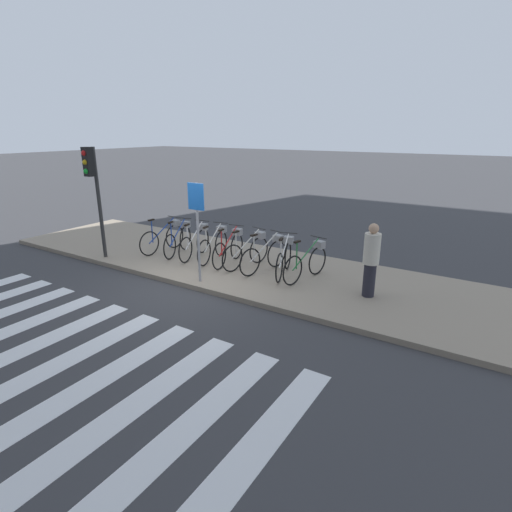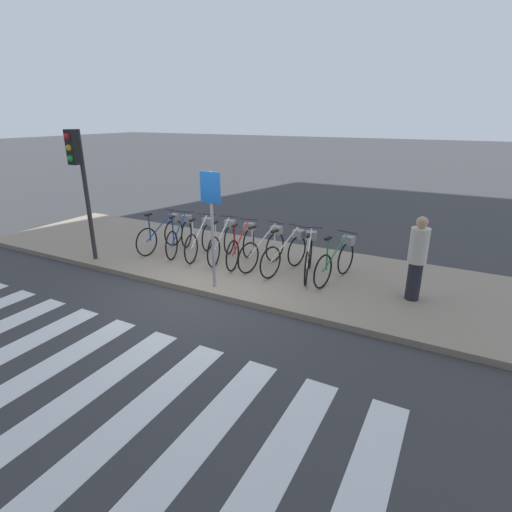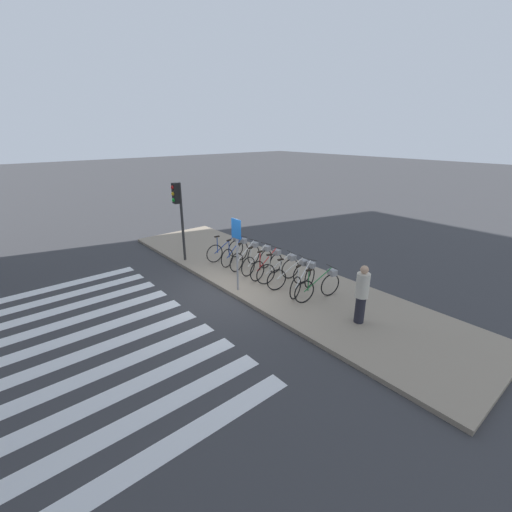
{
  "view_description": "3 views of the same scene",
  "coord_description": "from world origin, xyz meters",
  "px_view_note": "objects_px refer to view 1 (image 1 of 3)",
  "views": [
    {
      "loc": [
        6.07,
        -6.51,
        3.58
      ],
      "look_at": [
        1.18,
        1.26,
        0.65
      ],
      "focal_mm": 28.0,
      "sensor_mm": 36.0,
      "label": 1
    },
    {
      "loc": [
        4.47,
        -5.94,
        3.44
      ],
      "look_at": [
        1.06,
        0.51,
        0.85
      ],
      "focal_mm": 28.0,
      "sensor_mm": 36.0,
      "label": 2
    },
    {
      "loc": [
        8.19,
        -5.68,
        4.91
      ],
      "look_at": [
        -0.22,
        1.42,
        0.89
      ],
      "focal_mm": 24.0,
      "sensor_mm": 36.0,
      "label": 3
    }
  ],
  "objects_px": {
    "parked_bicycle_1": "(179,238)",
    "pedestrian": "(371,259)",
    "parked_bicycle_2": "(196,241)",
    "parked_bicycle_8": "(308,261)",
    "traffic_light": "(93,179)",
    "parked_bicycle_7": "(285,257)",
    "parked_bicycle_4": "(230,247)",
    "parked_bicycle_3": "(214,244)",
    "parked_bicycle_0": "(165,236)",
    "parked_bicycle_6": "(266,254)",
    "sign_post": "(197,216)",
    "parked_bicycle_5": "(248,250)"
  },
  "relations": [
    {
      "from": "parked_bicycle_1",
      "to": "pedestrian",
      "type": "bearing_deg",
      "value": -1.65
    },
    {
      "from": "parked_bicycle_2",
      "to": "parked_bicycle_8",
      "type": "distance_m",
      "value": 3.42
    },
    {
      "from": "parked_bicycle_1",
      "to": "traffic_light",
      "type": "height_order",
      "value": "traffic_light"
    },
    {
      "from": "parked_bicycle_1",
      "to": "parked_bicycle_7",
      "type": "xyz_separation_m",
      "value": [
        3.42,
        0.08,
        0.0
      ]
    },
    {
      "from": "parked_bicycle_7",
      "to": "parked_bicycle_2",
      "type": "bearing_deg",
      "value": -178.75
    },
    {
      "from": "parked_bicycle_4",
      "to": "parked_bicycle_3",
      "type": "bearing_deg",
      "value": 177.96
    },
    {
      "from": "parked_bicycle_1",
      "to": "traffic_light",
      "type": "relative_size",
      "value": 0.54
    },
    {
      "from": "parked_bicycle_8",
      "to": "traffic_light",
      "type": "bearing_deg",
      "value": -164.17
    },
    {
      "from": "parked_bicycle_0",
      "to": "pedestrian",
      "type": "bearing_deg",
      "value": -1.08
    },
    {
      "from": "parked_bicycle_6",
      "to": "sign_post",
      "type": "height_order",
      "value": "sign_post"
    },
    {
      "from": "parked_bicycle_5",
      "to": "parked_bicycle_8",
      "type": "relative_size",
      "value": 1.0
    },
    {
      "from": "parked_bicycle_5",
      "to": "parked_bicycle_6",
      "type": "height_order",
      "value": "same"
    },
    {
      "from": "parked_bicycle_3",
      "to": "parked_bicycle_7",
      "type": "distance_m",
      "value": 2.2
    },
    {
      "from": "parked_bicycle_0",
      "to": "parked_bicycle_1",
      "type": "height_order",
      "value": "same"
    },
    {
      "from": "parked_bicycle_4",
      "to": "sign_post",
      "type": "relative_size",
      "value": 0.72
    },
    {
      "from": "pedestrian",
      "to": "parked_bicycle_4",
      "type": "bearing_deg",
      "value": 176.63
    },
    {
      "from": "parked_bicycle_4",
      "to": "traffic_light",
      "type": "bearing_deg",
      "value": -154.85
    },
    {
      "from": "parked_bicycle_3",
      "to": "parked_bicycle_5",
      "type": "height_order",
      "value": "same"
    },
    {
      "from": "parked_bicycle_0",
      "to": "pedestrian",
      "type": "height_order",
      "value": "pedestrian"
    },
    {
      "from": "parked_bicycle_2",
      "to": "sign_post",
      "type": "height_order",
      "value": "sign_post"
    },
    {
      "from": "parked_bicycle_7",
      "to": "traffic_light",
      "type": "height_order",
      "value": "traffic_light"
    },
    {
      "from": "parked_bicycle_2",
      "to": "parked_bicycle_5",
      "type": "bearing_deg",
      "value": 2.81
    },
    {
      "from": "parked_bicycle_1",
      "to": "traffic_light",
      "type": "xyz_separation_m",
      "value": [
        -1.56,
        -1.5,
        1.73
      ]
    },
    {
      "from": "pedestrian",
      "to": "traffic_light",
      "type": "bearing_deg",
      "value": -169.46
    },
    {
      "from": "parked_bicycle_6",
      "to": "parked_bicycle_8",
      "type": "relative_size",
      "value": 1.0
    },
    {
      "from": "pedestrian",
      "to": "traffic_light",
      "type": "relative_size",
      "value": 0.53
    },
    {
      "from": "parked_bicycle_5",
      "to": "traffic_light",
      "type": "distance_m",
      "value": 4.55
    },
    {
      "from": "parked_bicycle_2",
      "to": "parked_bicycle_3",
      "type": "xyz_separation_m",
      "value": [
        0.6,
        0.07,
        0.0
      ]
    },
    {
      "from": "parked_bicycle_3",
      "to": "pedestrian",
      "type": "height_order",
      "value": "pedestrian"
    },
    {
      "from": "parked_bicycle_4",
      "to": "parked_bicycle_8",
      "type": "relative_size",
      "value": 1.01
    },
    {
      "from": "parked_bicycle_8",
      "to": "parked_bicycle_3",
      "type": "bearing_deg",
      "value": -179.82
    },
    {
      "from": "parked_bicycle_1",
      "to": "pedestrian",
      "type": "height_order",
      "value": "pedestrian"
    },
    {
      "from": "parked_bicycle_5",
      "to": "sign_post",
      "type": "relative_size",
      "value": 0.72
    },
    {
      "from": "parked_bicycle_0",
      "to": "pedestrian",
      "type": "distance_m",
      "value": 6.15
    },
    {
      "from": "parked_bicycle_2",
      "to": "traffic_light",
      "type": "relative_size",
      "value": 0.55
    },
    {
      "from": "parked_bicycle_2",
      "to": "parked_bicycle_3",
      "type": "relative_size",
      "value": 1.0
    },
    {
      "from": "parked_bicycle_0",
      "to": "traffic_light",
      "type": "relative_size",
      "value": 0.56
    },
    {
      "from": "parked_bicycle_1",
      "to": "parked_bicycle_4",
      "type": "height_order",
      "value": "same"
    },
    {
      "from": "parked_bicycle_5",
      "to": "parked_bicycle_6",
      "type": "relative_size",
      "value": 1.0
    },
    {
      "from": "parked_bicycle_4",
      "to": "parked_bicycle_5",
      "type": "distance_m",
      "value": 0.57
    },
    {
      "from": "parked_bicycle_3",
      "to": "parked_bicycle_6",
      "type": "relative_size",
      "value": 1.01
    },
    {
      "from": "parked_bicycle_0",
      "to": "sign_post",
      "type": "bearing_deg",
      "value": -29.24
    },
    {
      "from": "parked_bicycle_3",
      "to": "traffic_light",
      "type": "distance_m",
      "value": 3.64
    },
    {
      "from": "sign_post",
      "to": "parked_bicycle_6",
      "type": "bearing_deg",
      "value": 57.8
    },
    {
      "from": "parked_bicycle_6",
      "to": "pedestrian",
      "type": "bearing_deg",
      "value": -4.78
    },
    {
      "from": "sign_post",
      "to": "parked_bicycle_0",
      "type": "bearing_deg",
      "value": 150.76
    },
    {
      "from": "parked_bicycle_0",
      "to": "parked_bicycle_8",
      "type": "relative_size",
      "value": 1.01
    },
    {
      "from": "parked_bicycle_0",
      "to": "parked_bicycle_3",
      "type": "relative_size",
      "value": 1.01
    },
    {
      "from": "parked_bicycle_4",
      "to": "parked_bicycle_8",
      "type": "xyz_separation_m",
      "value": [
        2.28,
        0.03,
        0.0
      ]
    },
    {
      "from": "parked_bicycle_6",
      "to": "sign_post",
      "type": "bearing_deg",
      "value": -122.2
    }
  ]
}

